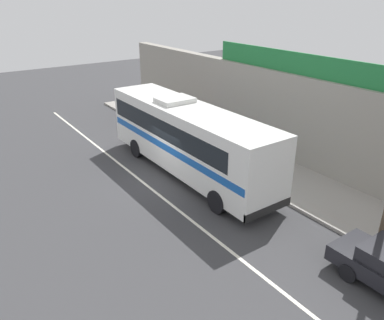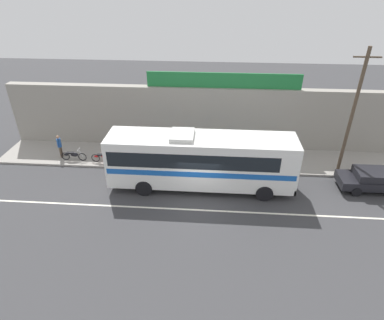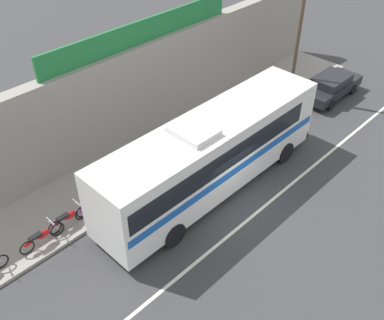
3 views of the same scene
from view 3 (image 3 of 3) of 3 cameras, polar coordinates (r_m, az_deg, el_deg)
ground_plane at (r=19.39m, az=5.94°, el=-5.92°), size 70.00×70.00×0.00m
sidewalk_slab at (r=22.07m, az=-4.49°, el=0.75°), size 30.00×3.60×0.14m
storefront_facade at (r=22.20m, az=-8.54°, el=7.89°), size 30.00×0.70×4.80m
storefront_billboard at (r=21.67m, az=-6.39°, el=16.00°), size 11.13×0.12×1.10m
road_center_stripe at (r=19.06m, az=7.80°, el=-7.06°), size 30.00×0.14×0.01m
intercity_bus at (r=18.84m, az=2.42°, el=1.03°), size 11.57×2.68×3.78m
parked_car at (r=27.72m, az=17.32°, el=9.05°), size 4.36×1.84×1.37m
utility_pole at (r=25.60m, az=13.67°, el=16.58°), size 1.60×0.22×8.39m
motorcycle_orange at (r=18.69m, az=-15.56°, el=-7.10°), size 1.93×0.56×0.94m
motorcycle_green at (r=19.03m, az=-12.53°, el=-5.50°), size 1.88×0.56×0.94m
motorcycle_blue at (r=18.24m, az=-18.71°, el=-9.28°), size 1.93×0.56×0.94m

